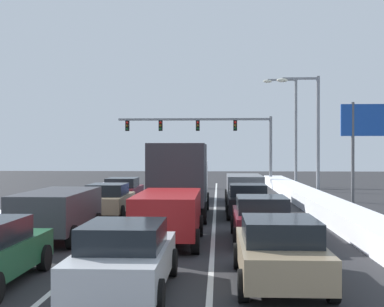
# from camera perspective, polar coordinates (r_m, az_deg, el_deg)

# --- Properties ---
(ground_plane) EXTENTS (120.00, 120.00, 0.00)m
(ground_plane) POSITION_cam_1_polar(r_m,az_deg,el_deg) (23.21, -1.90, -7.27)
(ground_plane) COLOR #28282B
(lane_stripe_between_right_lane_and_center_lane) EXTENTS (0.14, 48.55, 0.01)m
(lane_stripe_between_right_lane_and_center_lane) POSITION_cam_1_polar(r_m,az_deg,el_deg) (27.51, 2.41, -6.08)
(lane_stripe_between_right_lane_and_center_lane) COLOR silver
(lane_stripe_between_right_lane_and_center_lane) RESTS_ON ground
(lane_stripe_between_center_lane_and_left_lane) EXTENTS (0.14, 48.55, 0.01)m
(lane_stripe_between_center_lane_and_left_lane) POSITION_cam_1_polar(r_m,az_deg,el_deg) (27.75, -4.67, -6.03)
(lane_stripe_between_center_lane_and_left_lane) COLOR silver
(lane_stripe_between_center_lane_and_left_lane) RESTS_ON ground
(snow_bank_right_shoulder) EXTENTS (1.62, 48.55, 0.75)m
(snow_bank_right_shoulder) POSITION_cam_1_polar(r_m,az_deg,el_deg) (27.95, 13.38, -5.23)
(snow_bank_right_shoulder) COLOR white
(snow_bank_right_shoulder) RESTS_ON ground
(snow_bank_left_shoulder) EXTENTS (1.45, 48.55, 0.45)m
(snow_bank_left_shoulder) POSITION_cam_1_polar(r_m,az_deg,el_deg) (28.89, -15.20, -5.35)
(snow_bank_left_shoulder) COLOR white
(snow_bank_left_shoulder) RESTS_ON ground
(sedan_tan_right_lane_nearest) EXTENTS (2.00, 4.50, 1.51)m
(sedan_tan_right_lane_nearest) POSITION_cam_1_polar(r_m,az_deg,el_deg) (12.72, 9.16, -10.02)
(sedan_tan_right_lane_nearest) COLOR #937F60
(sedan_tan_right_lane_nearest) RESTS_ON ground
(sedan_maroon_right_lane_second) EXTENTS (2.00, 4.50, 1.51)m
(sedan_maroon_right_lane_second) POSITION_cam_1_polar(r_m,az_deg,el_deg) (18.62, 7.29, -6.76)
(sedan_maroon_right_lane_second) COLOR maroon
(sedan_maroon_right_lane_second) RESTS_ON ground
(sedan_black_right_lane_third) EXTENTS (2.00, 4.50, 1.51)m
(sedan_black_right_lane_third) POSITION_cam_1_polar(r_m,az_deg,el_deg) (25.52, 5.83, -4.86)
(sedan_black_right_lane_third) COLOR black
(sedan_black_right_lane_third) RESTS_ON ground
(suv_gray_right_lane_fourth) EXTENTS (2.16, 4.90, 1.67)m
(suv_gray_right_lane_fourth) POSITION_cam_1_polar(r_m,az_deg,el_deg) (31.31, 5.50, -3.46)
(suv_gray_right_lane_fourth) COLOR slate
(suv_gray_right_lane_fourth) RESTS_ON ground
(sedan_silver_center_lane_nearest) EXTENTS (2.00, 4.50, 1.51)m
(sedan_silver_center_lane_nearest) POSITION_cam_1_polar(r_m,az_deg,el_deg) (11.92, -7.09, -10.72)
(sedan_silver_center_lane_nearest) COLOR #B7BABF
(sedan_silver_center_lane_nearest) RESTS_ON ground
(suv_red_center_lane_second) EXTENTS (2.16, 4.90, 1.67)m
(suv_red_center_lane_second) POSITION_cam_1_polar(r_m,az_deg,el_deg) (17.85, -2.50, -6.24)
(suv_red_center_lane_second) COLOR maroon
(suv_red_center_lane_second) RESTS_ON ground
(box_truck_center_lane_third) EXTENTS (2.53, 7.20, 3.36)m
(box_truck_center_lane_third) POSITION_cam_1_polar(r_m,az_deg,el_deg) (25.04, -1.22, -2.36)
(box_truck_center_lane_third) COLOR silver
(box_truck_center_lane_third) RESTS_ON ground
(suv_navy_center_lane_fourth) EXTENTS (2.16, 4.90, 1.67)m
(suv_navy_center_lane_fourth) POSITION_cam_1_polar(r_m,az_deg,el_deg) (33.79, -0.68, -3.19)
(suv_navy_center_lane_fourth) COLOR navy
(suv_navy_center_lane_fourth) RESTS_ON ground
(suv_charcoal_left_lane_second) EXTENTS (2.16, 4.90, 1.67)m
(suv_charcoal_left_lane_second) POSITION_cam_1_polar(r_m,az_deg,el_deg) (19.20, -13.91, -5.79)
(suv_charcoal_left_lane_second) COLOR #38383D
(suv_charcoal_left_lane_second) RESTS_ON ground
(sedan_tan_left_lane_third) EXTENTS (2.00, 4.50, 1.51)m
(sedan_tan_left_lane_third) POSITION_cam_1_polar(r_m,az_deg,el_deg) (25.86, -8.78, -4.80)
(sedan_tan_left_lane_third) COLOR #937F60
(sedan_tan_left_lane_third) RESTS_ON ground
(sedan_maroon_left_lane_fourth) EXTENTS (2.00, 4.50, 1.51)m
(sedan_maroon_left_lane_fourth) POSITION_cam_1_polar(r_m,az_deg,el_deg) (31.57, -7.28, -3.89)
(sedan_maroon_left_lane_fourth) COLOR maroon
(sedan_maroon_left_lane_fourth) RESTS_ON ground
(traffic_light_gantry) EXTENTS (14.00, 0.47, 6.20)m
(traffic_light_gantry) POSITION_cam_1_polar(r_m,az_deg,el_deg) (49.44, 2.13, 2.37)
(traffic_light_gantry) COLOR slate
(traffic_light_gantry) RESTS_ON ground
(street_lamp_right_mid) EXTENTS (2.66, 0.36, 7.70)m
(street_lamp_right_mid) POSITION_cam_1_polar(r_m,az_deg,el_deg) (34.49, 12.45, 2.90)
(street_lamp_right_mid) COLOR gray
(street_lamp_right_mid) RESTS_ON ground
(street_lamp_right_far) EXTENTS (2.66, 0.36, 8.77)m
(street_lamp_right_far) POSITION_cam_1_polar(r_m,az_deg,el_deg) (43.23, 10.38, 3.11)
(street_lamp_right_far) COLOR gray
(street_lamp_right_far) RESTS_ON ground
(roadside_sign_right) EXTENTS (3.20, 0.16, 5.50)m
(roadside_sign_right) POSITION_cam_1_polar(r_m,az_deg,el_deg) (28.70, 18.45, 2.19)
(roadside_sign_right) COLOR #59595B
(roadside_sign_right) RESTS_ON ground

